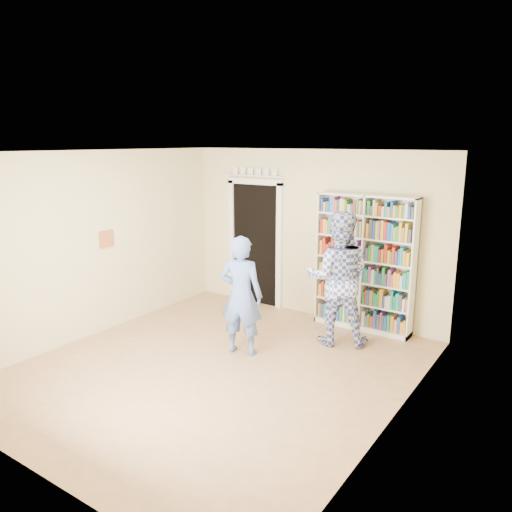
% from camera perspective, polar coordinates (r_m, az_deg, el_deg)
% --- Properties ---
extents(floor, '(5.00, 5.00, 0.00)m').
position_cam_1_polar(floor, '(6.53, -4.46, -12.65)').
color(floor, '#966D48').
rests_on(floor, ground).
extents(ceiling, '(5.00, 5.00, 0.00)m').
position_cam_1_polar(ceiling, '(5.89, -4.93, 11.76)').
color(ceiling, white).
rests_on(ceiling, wall_back).
extents(wall_back, '(4.50, 0.00, 4.50)m').
position_cam_1_polar(wall_back, '(8.12, 6.43, 2.49)').
color(wall_back, beige).
rests_on(wall_back, floor).
extents(wall_left, '(0.00, 5.00, 5.00)m').
position_cam_1_polar(wall_left, '(7.65, -17.95, 1.28)').
color(wall_left, beige).
rests_on(wall_left, floor).
extents(wall_right, '(0.00, 5.00, 5.00)m').
position_cam_1_polar(wall_right, '(5.02, 15.84, -4.57)').
color(wall_right, beige).
rests_on(wall_right, floor).
extents(bookshelf, '(1.50, 0.28, 2.06)m').
position_cam_1_polar(bookshelf, '(7.65, 12.32, -0.76)').
color(bookshelf, white).
rests_on(bookshelf, floor).
extents(doorway, '(1.10, 0.08, 2.43)m').
position_cam_1_polar(doorway, '(8.69, -0.10, 2.13)').
color(doorway, black).
rests_on(doorway, floor).
extents(wall_art, '(0.03, 0.25, 0.25)m').
position_cam_1_polar(wall_art, '(7.75, -16.72, 1.88)').
color(wall_art, brown).
rests_on(wall_art, wall_left).
extents(man_blue, '(0.68, 0.53, 1.63)m').
position_cam_1_polar(man_blue, '(6.67, -1.71, -4.54)').
color(man_blue, '#5474BB').
rests_on(man_blue, floor).
extents(man_plaid, '(1.14, 1.03, 1.90)m').
position_cam_1_polar(man_plaid, '(7.06, 9.34, -2.55)').
color(man_plaid, '#314297').
rests_on(man_plaid, floor).
extents(paper_sheet, '(0.22, 0.01, 0.31)m').
position_cam_1_polar(paper_sheet, '(6.83, 9.23, -2.18)').
color(paper_sheet, white).
rests_on(paper_sheet, man_plaid).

